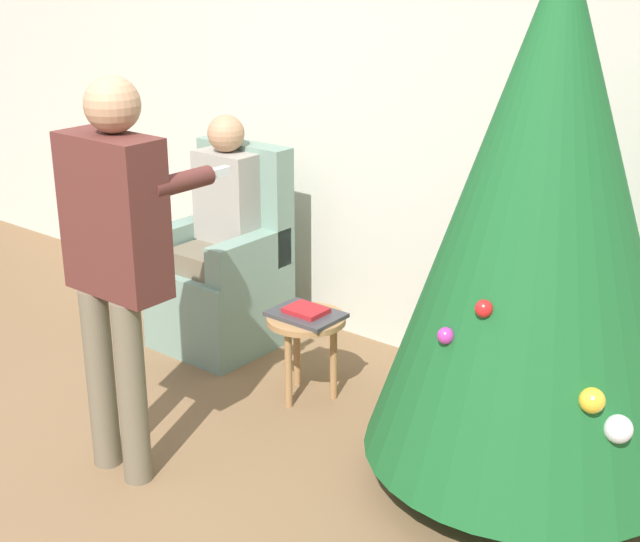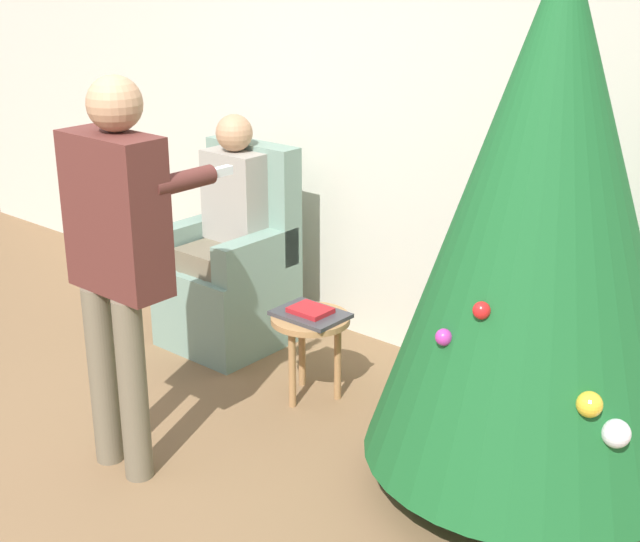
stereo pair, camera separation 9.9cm
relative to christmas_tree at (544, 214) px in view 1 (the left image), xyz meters
name	(u,v)px [view 1 (the left image)]	position (x,y,z in m)	size (l,w,h in m)	color
ground_plane	(43,515)	(-1.37, -1.43, -1.18)	(14.00, 14.00, 0.00)	brown
wall_back	(375,103)	(-1.37, 0.80, 0.17)	(8.00, 0.06, 2.70)	beige
christmas_tree	(544,214)	(0.00, 0.00, 0.00)	(1.34, 1.34, 2.20)	brown
armchair	(225,276)	(-1.97, 0.24, -0.78)	(0.60, 0.61, 1.12)	gray
person_seated	(219,222)	(-1.97, 0.21, -0.46)	(0.36, 0.46, 1.29)	#6B604C
person_standing	(116,245)	(-1.37, -0.96, -0.17)	(0.46, 0.57, 1.68)	#6B604C
side_stool	(306,330)	(-1.18, 0.00, -0.81)	(0.39, 0.39, 0.44)	#A37547
laptop	(306,314)	(-1.18, 0.00, -0.73)	(0.34, 0.25, 0.02)	#38383D
book	(306,310)	(-1.18, 0.00, -0.71)	(0.19, 0.15, 0.02)	#B21E23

